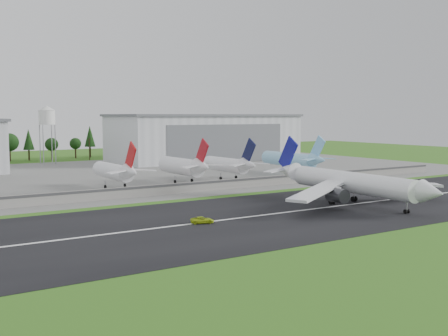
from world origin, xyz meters
TOP-DOWN VIEW (x-y plane):
  - ground at (0.00, 0.00)m, footprint 600.00×600.00m
  - runway at (0.00, 10.00)m, footprint 320.00×60.00m
  - runway_centerline at (0.00, 10.00)m, footprint 220.00×1.00m
  - apron at (0.00, 120.00)m, footprint 320.00×150.00m
  - blast_fence at (0.00, 54.99)m, footprint 240.00×0.61m
  - hangar_east at (75.00, 164.92)m, footprint 102.00×47.00m
  - water_tower at (-5.00, 185.00)m, footprint 8.40×8.40m
  - utility_poles at (0.00, 200.00)m, footprint 230.00×3.00m
  - treeline at (0.00, 215.00)m, footprint 320.00×16.00m
  - main_airliner at (28.42, 9.56)m, footprint 57.23×59.20m
  - ground_vehicle at (-20.22, 9.25)m, footprint 5.96×4.18m
  - parked_jet_red_a at (-13.10, 76.53)m, footprint 7.36×31.29m
  - parked_jet_red_b at (13.27, 76.59)m, footprint 7.36×31.29m
  - parked_jet_navy at (32.88, 76.54)m, footprint 7.36×31.29m
  - parked_jet_skyblue at (68.31, 81.57)m, footprint 7.36×37.29m

SIDE VIEW (x-z plane):
  - ground at x=0.00m, z-range 0.00..0.00m
  - utility_poles at x=0.00m, z-range -6.00..6.00m
  - treeline at x=0.00m, z-range -11.00..11.00m
  - runway at x=0.00m, z-range 0.00..0.10m
  - apron at x=0.00m, z-range 0.00..0.10m
  - runway_centerline at x=0.00m, z-range 0.10..0.12m
  - ground_vehicle at x=-20.22m, z-range 0.10..1.61m
  - blast_fence at x=0.00m, z-range 0.06..3.56m
  - main_airliner at x=28.42m, z-range -4.19..13.98m
  - parked_jet_red_a at x=-13.10m, z-range -2.25..14.25m
  - parked_jet_navy at x=32.88m, z-range -2.23..14.30m
  - parked_jet_skyblue at x=68.31m, z-range -2.19..14.55m
  - parked_jet_red_b at x=13.27m, z-range -2.09..14.78m
  - hangar_east at x=75.00m, z-range 0.03..25.23m
  - water_tower at x=-5.00m, z-range 9.85..39.25m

